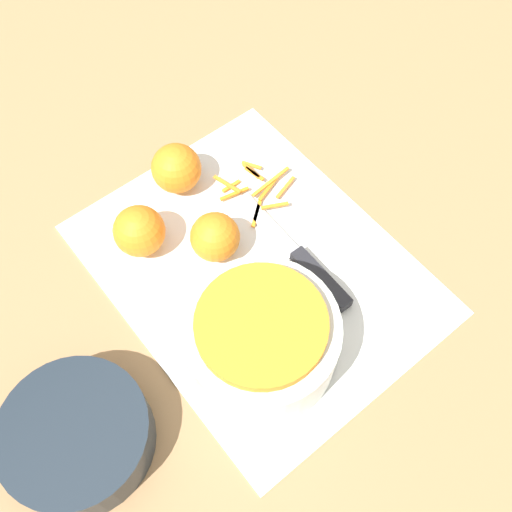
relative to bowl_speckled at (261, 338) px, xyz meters
name	(u,v)px	position (x,y,z in m)	size (l,w,h in m)	color
ground_plane	(256,269)	(0.10, -0.07, -0.05)	(4.00, 4.00, 0.00)	#9E754C
cutting_board	(256,268)	(0.10, -0.07, -0.05)	(0.46, 0.36, 0.01)	silver
bowl_speckled	(261,338)	(0.00, 0.00, 0.00)	(0.19, 0.19, 0.09)	silver
bowl_dark	(77,436)	(0.05, 0.23, -0.02)	(0.17, 0.17, 0.06)	#1E2833
knife	(310,268)	(0.05, -0.12, -0.04)	(0.23, 0.03, 0.02)	#232328
orange_left	(215,237)	(0.15, -0.05, -0.01)	(0.07, 0.07, 0.07)	orange
orange_right	(139,231)	(0.22, 0.03, -0.01)	(0.07, 0.07, 0.07)	orange
orange_back	(176,169)	(0.28, -0.07, -0.01)	(0.07, 0.07, 0.07)	orange
peel_pile	(257,187)	(0.20, -0.15, -0.04)	(0.11, 0.11, 0.01)	orange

